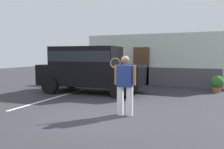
{
  "coord_description": "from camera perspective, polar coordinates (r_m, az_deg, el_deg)",
  "views": [
    {
      "loc": [
        2.74,
        -5.59,
        1.72
      ],
      "look_at": [
        -0.16,
        1.2,
        1.05
      ],
      "focal_mm": 36.22,
      "sensor_mm": 36.0,
      "label": 1
    }
  ],
  "objects": [
    {
      "name": "house_frontage",
      "position": [
        12.73,
        10.66,
        3.33
      ],
      "size": [
        8.09,
        0.4,
        2.83
      ],
      "color": "silver",
      "rests_on": "ground_plane"
    },
    {
      "name": "potted_plant_by_porch",
      "position": [
        11.28,
        24.97,
        -1.94
      ],
      "size": [
        0.57,
        0.57,
        0.75
      ],
      "color": "#9E5638",
      "rests_on": "ground_plane"
    },
    {
      "name": "tennis_player_man",
      "position": [
        6.32,
        3.28,
        -2.5
      ],
      "size": [
        0.76,
        0.28,
        1.67
      ],
      "rotation": [
        0.0,
        0.0,
        3.19
      ],
      "color": "white",
      "rests_on": "ground_plane"
    },
    {
      "name": "parked_suv",
      "position": [
        10.17,
        -5.67,
        1.92
      ],
      "size": [
        4.73,
        2.45,
        2.05
      ],
      "rotation": [
        0.0,
        0.0,
        0.08
      ],
      "color": "black",
      "rests_on": "ground_plane"
    },
    {
      "name": "ground_plane",
      "position": [
        6.46,
        -2.92,
        -10.26
      ],
      "size": [
        40.0,
        40.0,
        0.0
      ],
      "primitive_type": "plane",
      "color": "#2D2D33"
    },
    {
      "name": "parking_stripe_0",
      "position": [
        9.17,
        -14.71,
        -5.78
      ],
      "size": [
        0.12,
        4.4,
        0.01
      ],
      "primitive_type": "cube",
      "color": "silver",
      "rests_on": "ground_plane"
    }
  ]
}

